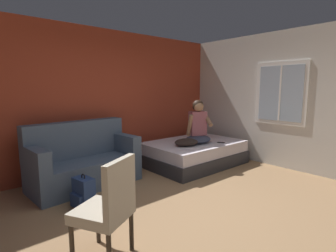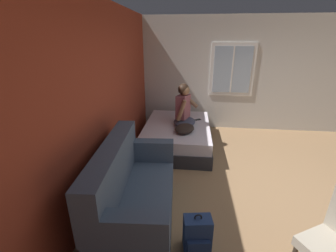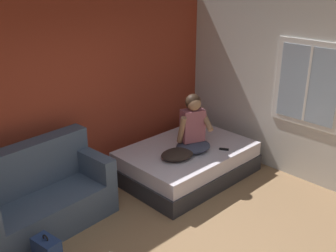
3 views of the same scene
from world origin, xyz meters
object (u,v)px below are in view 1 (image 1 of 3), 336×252
Objects in this scene: side_chair at (108,206)px; cell_phone at (221,143)px; throw_pillow at (186,142)px; person_seated at (198,126)px; bed at (194,153)px; backpack at (83,193)px; couch at (83,161)px.

side_chair is 6.81× the size of cell_phone.
side_chair is at bearing -149.23° from throw_pillow.
cell_phone is (0.37, -0.30, -0.35)m from person_seated.
bed is 0.61m from cell_phone.
bed reaches higher than backpack.
side_chair reaches higher than cell_phone.
couch is 12.17× the size of cell_phone.
backpack is at bearing -173.79° from person_seated.
person_seated is at bearing 6.21° from backpack.
couch is at bearing 166.85° from person_seated.
throw_pillow is at bearing -156.49° from bed.
couch is 1.93m from throw_pillow.
backpack is at bearing -113.71° from couch.
bed is at bearing 78.89° from person_seated.
cell_phone is (0.34, -0.44, 0.25)m from bed.
backpack is (-2.56, -0.28, -0.64)m from person_seated.
person_seated is 1.82× the size of throw_pillow.
side_chair is at bearing -150.16° from bed.
couch is 2.11m from side_chair.
throw_pillow is (2.20, 0.24, 0.36)m from backpack.
side_chair is at bearing -102.34° from backpack.
cell_phone is at bearing 20.55° from side_chair.
person_seated reaches higher than cell_phone.
throw_pillow is at bearing -174.45° from person_seated.
cell_phone is at bearing -51.93° from bed.
side_chair is 1.12× the size of person_seated.
cell_phone is at bearing -17.67° from couch.
person_seated is (2.21, -0.52, 0.44)m from couch.
bed is 1.14× the size of couch.
cell_phone is (0.73, -0.27, -0.07)m from throw_pillow.
couch reaches higher than side_chair.
bed is 2.27× the size of person_seated.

